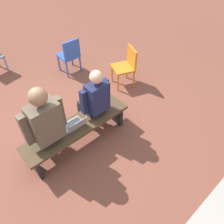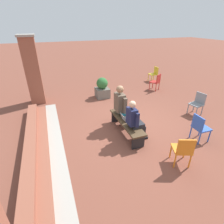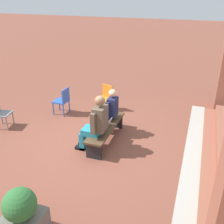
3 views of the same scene
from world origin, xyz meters
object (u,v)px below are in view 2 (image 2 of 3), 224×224
at_px(person_student, 135,120).
at_px(plastic_chair_near_bench_right, 200,127).
at_px(plastic_chair_near_bench_left, 154,73).
at_px(laptop, 126,119).
at_px(bench, 126,123).
at_px(plastic_chair_far_left, 183,149).
at_px(plastic_chair_by_pillar, 156,81).
at_px(person_adult, 123,105).
at_px(plastic_chair_far_right, 198,102).
at_px(planter, 102,88).

xyz_separation_m(person_student, plastic_chair_near_bench_right, (-0.70, -1.76, -0.21)).
xyz_separation_m(plastic_chair_near_bench_right, plastic_chair_near_bench_left, (5.54, -2.01, 0.00)).
bearing_deg(laptop, plastic_chair_near_bench_left, -41.22).
relative_size(bench, laptop, 5.62).
distance_m(plastic_chair_far_left, plastic_chair_by_pillar, 5.38).
relative_size(bench, person_student, 1.40).
distance_m(person_adult, plastic_chair_near_bench_right, 2.37).
bearing_deg(plastic_chair_near_bench_left, laptop, 138.78).
bearing_deg(plastic_chair_far_left, laptop, 21.05).
bearing_deg(laptop, person_adult, -11.38).
xyz_separation_m(person_adult, plastic_chair_far_left, (-2.21, -0.60, -0.28)).
bearing_deg(plastic_chair_near_bench_left, person_adult, 136.53).
relative_size(plastic_chair_far_right, plastic_chair_near_bench_left, 1.00).
xyz_separation_m(person_adult, laptop, (-0.42, 0.09, -0.26)).
bearing_deg(plastic_chair_near_bench_right, plastic_chair_by_pillar, -16.75).
bearing_deg(bench, plastic_chair_near_bench_left, -40.87).
bearing_deg(bench, person_adult, -8.95).
height_order(laptop, plastic_chair_far_right, plastic_chair_far_right).
bearing_deg(planter, person_adult, 177.13).
bearing_deg(plastic_chair_far_right, plastic_chair_by_pillar, -0.37).
distance_m(bench, plastic_chair_by_pillar, 4.35).
relative_size(person_student, plastic_chair_far_left, 1.53).
bearing_deg(planter, laptop, 175.94).
xyz_separation_m(bench, person_adult, (0.46, -0.07, 0.40)).
relative_size(person_student, person_adult, 0.89).
relative_size(bench, plastic_chair_far_right, 2.14).
height_order(bench, planter, planter).
height_order(plastic_chair_near_bench_left, plastic_chair_by_pillar, same).
xyz_separation_m(plastic_chair_far_left, planter, (4.87, 0.47, -0.04)).
distance_m(plastic_chair_near_bench_right, plastic_chair_by_pillar, 4.35).
height_order(person_student, plastic_chair_far_left, person_student).
xyz_separation_m(plastic_chair_far_right, plastic_chair_by_pillar, (2.81, -0.02, 0.00)).
bearing_deg(plastic_chair_near_bench_left, person_student, 142.05).
xyz_separation_m(bench, plastic_chair_far_left, (-1.75, -0.68, 0.13)).
xyz_separation_m(laptop, plastic_chair_by_pillar, (3.02, -3.09, -0.02)).
xyz_separation_m(plastic_chair_by_pillar, planter, (0.06, 2.88, -0.04)).
height_order(person_student, plastic_chair_by_pillar, person_student).
relative_size(person_adult, plastic_chair_far_right, 1.72).
bearing_deg(plastic_chair_far_left, plastic_chair_far_right, -50.07).
bearing_deg(plastic_chair_far_left, plastic_chair_near_bench_right, -60.62).
relative_size(person_adult, plastic_chair_far_left, 1.72).
xyz_separation_m(person_adult, plastic_chair_near_bench_left, (3.98, -3.77, -0.28)).
distance_m(bench, plastic_chair_far_right, 3.08).
height_order(person_adult, planter, person_adult).
distance_m(laptop, plastic_chair_near_bench_left, 5.85).
xyz_separation_m(laptop, plastic_chair_far_left, (-1.79, -0.69, -0.02)).
bearing_deg(plastic_chair_far_right, plastic_chair_far_left, 129.93).
distance_m(plastic_chair_near_bench_right, planter, 4.52).
bearing_deg(plastic_chair_near_bench_left, plastic_chair_by_pillar, 151.09).
bearing_deg(planter, plastic_chair_far_left, -174.48).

